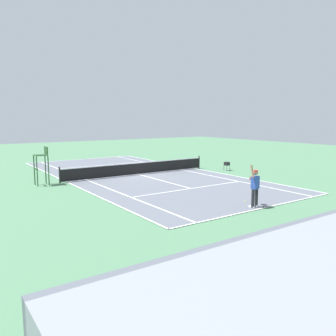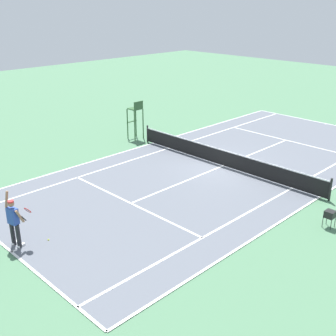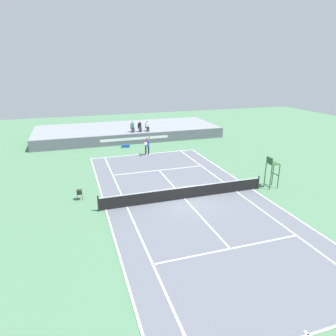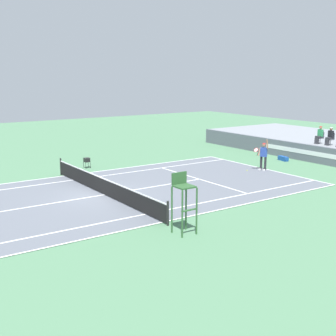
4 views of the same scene
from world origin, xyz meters
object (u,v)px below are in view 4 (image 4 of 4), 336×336
object	(u,v)px
spectator_seated_1	(330,137)
tennis_player	(263,155)
ball_hopper	(87,160)
umpire_chair	(183,195)
equipment_bag	(283,158)
tennis_ball	(247,170)
spectator_seated_0	(320,135)

from	to	relation	value
spectator_seated_1	tennis_player	xyz separation A→B (m)	(-0.66, -6.00, -0.86)
ball_hopper	umpire_chair	bearing A→B (deg)	-9.14
umpire_chair	equipment_bag	world-z (taller)	umpire_chair
spectator_seated_1	tennis_ball	size ratio (longest dim) A/B	18.60
umpire_chair	spectator_seated_1	bearing A→B (deg)	109.21
umpire_chair	equipment_bag	bearing A→B (deg)	118.64
spectator_seated_1	umpire_chair	bearing A→B (deg)	-70.79
spectator_seated_1	spectator_seated_0	bearing A→B (deg)	180.00
spectator_seated_1	ball_hopper	distance (m)	17.25
spectator_seated_0	tennis_ball	distance (m)	7.22
tennis_player	tennis_ball	size ratio (longest dim) A/B	30.63
spectator_seated_1	tennis_ball	world-z (taller)	spectator_seated_1
tennis_player	umpire_chair	world-z (taller)	umpire_chair
spectator_seated_0	tennis_player	world-z (taller)	spectator_seated_0
tennis_ball	ball_hopper	xyz separation A→B (m)	(-6.80, -8.29, 0.54)
tennis_ball	ball_hopper	bearing A→B (deg)	-129.36
tennis_ball	equipment_bag	distance (m)	4.88
tennis_player	tennis_ball	distance (m)	1.45
spectator_seated_1	equipment_bag	size ratio (longest dim) A/B	1.35
spectator_seated_1	tennis_player	world-z (taller)	spectator_seated_1
umpire_chair	equipment_bag	size ratio (longest dim) A/B	2.60
tennis_player	spectator_seated_1	bearing A→B (deg)	83.77
equipment_bag	ball_hopper	xyz separation A→B (m)	(-5.67, -13.04, 0.41)
umpire_chair	equipment_bag	xyz separation A→B (m)	(-8.35, 15.29, -1.40)
spectator_seated_0	umpire_chair	bearing A→B (deg)	-68.24
spectator_seated_0	tennis_ball	size ratio (longest dim) A/B	18.60
equipment_bag	ball_hopper	bearing A→B (deg)	-113.52
spectator_seated_0	equipment_bag	distance (m)	3.11
spectator_seated_0	spectator_seated_1	world-z (taller)	same
tennis_player	equipment_bag	size ratio (longest dim) A/B	2.22
equipment_bag	tennis_player	bearing A→B (deg)	-67.13
equipment_bag	spectator_seated_0	bearing A→B (deg)	58.79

